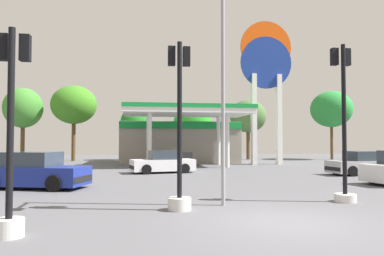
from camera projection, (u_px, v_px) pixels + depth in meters
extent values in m
plane|color=#56565B|center=(285.00, 222.00, 9.09)|extent=(90.00, 90.00, 0.00)
cube|color=gray|center=(178.00, 142.00, 34.61)|extent=(10.70, 5.33, 3.70)
cube|color=#148C38|center=(182.00, 125.00, 31.98)|extent=(10.70, 0.12, 0.60)
cube|color=white|center=(186.00, 113.00, 28.99)|extent=(9.70, 5.61, 0.35)
cube|color=#148C38|center=(186.00, 108.00, 29.00)|extent=(9.80, 5.71, 0.30)
cylinder|color=silver|center=(150.00, 141.00, 26.96)|extent=(0.32, 0.32, 4.04)
cylinder|color=silver|center=(227.00, 141.00, 27.80)|extent=(0.32, 0.32, 4.04)
cylinder|color=silver|center=(148.00, 141.00, 30.02)|extent=(0.32, 0.32, 4.04)
cylinder|color=silver|center=(218.00, 141.00, 30.86)|extent=(0.32, 0.32, 4.04)
cube|color=#4C4C51|center=(186.00, 159.00, 28.86)|extent=(0.90, 0.60, 1.10)
cube|color=white|center=(254.00, 119.00, 31.39)|extent=(0.40, 0.56, 7.71)
cube|color=white|center=(279.00, 119.00, 31.71)|extent=(0.40, 0.56, 7.71)
cylinder|color=navy|center=(266.00, 63.00, 31.72)|extent=(4.48, 0.22, 4.48)
cylinder|color=#EA4C0C|center=(266.00, 47.00, 31.79)|extent=(4.48, 0.22, 4.48)
cube|color=white|center=(266.00, 55.00, 31.80)|extent=(4.12, 0.08, 0.81)
cylinder|color=black|center=(146.00, 169.00, 21.91)|extent=(0.62, 0.31, 0.59)
cylinder|color=black|center=(141.00, 168.00, 23.41)|extent=(0.62, 0.31, 0.59)
cylinder|color=black|center=(185.00, 168.00, 22.71)|extent=(0.62, 0.31, 0.59)
cylinder|color=black|center=(177.00, 167.00, 24.21)|extent=(0.62, 0.31, 0.59)
cube|color=silver|center=(163.00, 165.00, 23.07)|extent=(4.12, 2.35, 0.70)
cube|color=#2D3842|center=(165.00, 155.00, 23.14)|extent=(2.09, 1.77, 0.59)
cube|color=black|center=(132.00, 167.00, 22.43)|extent=(0.41, 1.54, 0.22)
cylinder|color=black|center=(352.00, 171.00, 20.63)|extent=(0.60, 0.25, 0.59)
cylinder|color=black|center=(335.00, 169.00, 22.18)|extent=(0.60, 0.25, 0.59)
cylinder|color=black|center=(370.00, 168.00, 22.71)|extent=(0.60, 0.25, 0.59)
cube|color=#B2B2BA|center=(362.00, 166.00, 21.68)|extent=(3.98, 1.92, 0.70)
cube|color=#2D3842|center=(363.00, 156.00, 21.73)|extent=(1.95, 1.58, 0.59)
cube|color=black|center=(333.00, 169.00, 21.25)|extent=(0.23, 1.54, 0.22)
cylinder|color=black|center=(75.00, 179.00, 16.13)|extent=(0.68, 0.40, 0.65)
cylinder|color=black|center=(54.00, 184.00, 14.41)|extent=(0.68, 0.40, 0.65)
cylinder|color=black|center=(19.00, 178.00, 16.52)|extent=(0.68, 0.40, 0.65)
cube|color=navy|center=(35.00, 176.00, 15.47)|extent=(4.58, 2.93, 0.77)
cube|color=#2D3842|center=(32.00, 160.00, 15.52)|extent=(2.39, 2.10, 0.65)
cube|color=black|center=(82.00, 179.00, 15.16)|extent=(0.61, 1.65, 0.24)
cylinder|color=black|center=(373.00, 176.00, 17.33)|extent=(0.68, 0.31, 0.65)
cylinder|color=silver|center=(179.00, 204.00, 10.59)|extent=(0.67, 0.67, 0.36)
cylinder|color=black|center=(180.00, 119.00, 10.67)|extent=(0.14, 0.14, 4.51)
cube|color=black|center=(172.00, 56.00, 10.86)|extent=(0.21, 0.20, 0.57)
sphere|color=red|center=(171.00, 51.00, 10.99)|extent=(0.15, 0.15, 0.15)
sphere|color=#D89E0C|center=(171.00, 57.00, 10.99)|extent=(0.15, 0.15, 0.15)
sphere|color=green|center=(171.00, 63.00, 10.98)|extent=(0.15, 0.15, 0.15)
cube|color=black|center=(186.00, 57.00, 10.93)|extent=(0.21, 0.20, 0.57)
sphere|color=red|center=(186.00, 51.00, 11.06)|extent=(0.15, 0.15, 0.15)
sphere|color=#D89E0C|center=(186.00, 57.00, 11.05)|extent=(0.15, 0.15, 0.15)
sphere|color=green|center=(186.00, 63.00, 11.04)|extent=(0.15, 0.15, 0.15)
cylinder|color=silver|center=(345.00, 198.00, 12.04)|extent=(0.70, 0.70, 0.25)
cylinder|color=black|center=(344.00, 119.00, 12.13)|extent=(0.14, 0.14, 4.92)
cube|color=black|center=(334.00, 57.00, 12.33)|extent=(0.21, 0.20, 0.57)
sphere|color=red|center=(332.00, 52.00, 12.46)|extent=(0.15, 0.15, 0.15)
sphere|color=#D89E0C|center=(332.00, 58.00, 12.45)|extent=(0.15, 0.15, 0.15)
sphere|color=green|center=(333.00, 63.00, 12.44)|extent=(0.15, 0.15, 0.15)
cube|color=black|center=(347.00, 57.00, 12.39)|extent=(0.21, 0.20, 0.57)
sphere|color=red|center=(345.00, 53.00, 12.52)|extent=(0.15, 0.15, 0.15)
sphere|color=#D89E0C|center=(345.00, 58.00, 12.51)|extent=(0.15, 0.15, 0.15)
sphere|color=green|center=(345.00, 63.00, 12.51)|extent=(0.15, 0.15, 0.15)
cylinder|color=silver|center=(9.00, 228.00, 7.60)|extent=(0.61, 0.61, 0.38)
cylinder|color=black|center=(10.00, 122.00, 7.68)|extent=(0.14, 0.14, 3.98)
cube|color=black|center=(3.00, 47.00, 7.86)|extent=(0.21, 0.20, 0.57)
sphere|color=red|center=(6.00, 40.00, 7.99)|extent=(0.15, 0.15, 0.15)
sphere|color=#D89E0C|center=(5.00, 49.00, 7.98)|extent=(0.15, 0.15, 0.15)
sphere|color=green|center=(5.00, 57.00, 7.98)|extent=(0.15, 0.15, 0.15)
cube|color=black|center=(25.00, 48.00, 7.93)|extent=(0.21, 0.20, 0.57)
sphere|color=red|center=(27.00, 41.00, 8.05)|extent=(0.15, 0.15, 0.15)
sphere|color=#D89E0C|center=(27.00, 49.00, 8.05)|extent=(0.15, 0.15, 0.15)
sphere|color=green|center=(27.00, 58.00, 8.04)|extent=(0.15, 0.15, 0.15)
cylinder|color=brown|center=(23.00, 142.00, 36.29)|extent=(0.39, 0.39, 3.84)
ellipsoid|color=#3D802E|center=(23.00, 108.00, 36.40)|extent=(3.76, 3.76, 3.94)
cylinder|color=brown|center=(73.00, 141.00, 36.81)|extent=(0.39, 0.39, 3.93)
ellipsoid|color=#3A7D20|center=(74.00, 105.00, 36.94)|extent=(4.49, 4.49, 3.84)
cylinder|color=brown|center=(136.00, 147.00, 38.32)|extent=(0.29, 0.29, 2.69)
ellipsoid|color=#1E7923|center=(136.00, 122.00, 38.41)|extent=(3.28, 3.28, 3.20)
cylinder|color=brown|center=(192.00, 148.00, 37.53)|extent=(0.32, 0.32, 2.51)
ellipsoid|color=#218E22|center=(192.00, 122.00, 37.63)|extent=(3.83, 3.83, 3.51)
cylinder|color=brown|center=(248.00, 144.00, 39.99)|extent=(0.39, 0.39, 3.21)
ellipsoid|color=#456937|center=(248.00, 116.00, 40.10)|extent=(3.93, 3.93, 3.55)
cylinder|color=brown|center=(332.00, 142.00, 39.71)|extent=(0.30, 0.30, 3.78)
ellipsoid|color=#288638|center=(331.00, 109.00, 39.83)|extent=(4.40, 4.40, 3.91)
cylinder|color=gray|center=(223.00, 88.00, 11.52)|extent=(0.12, 0.12, 7.25)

